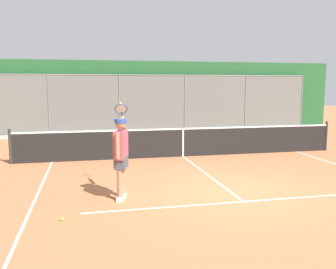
% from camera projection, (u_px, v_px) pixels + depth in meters
% --- Properties ---
extents(ground_plane, '(60.00, 60.00, 0.00)m').
position_uv_depth(ground_plane, '(231.00, 193.00, 8.17)').
color(ground_plane, '#B76B42').
extents(court_line_markings, '(8.48, 8.96, 0.01)m').
position_uv_depth(court_line_markings, '(251.00, 207.00, 7.18)').
color(court_line_markings, white).
rests_on(court_line_markings, ground).
extents(fence_backdrop, '(19.02, 1.37, 3.52)m').
position_uv_depth(fence_backdrop, '(150.00, 98.00, 18.26)').
color(fence_backdrop, slate).
rests_on(fence_backdrop, ground).
extents(tennis_net, '(10.89, 0.09, 1.07)m').
position_uv_depth(tennis_net, '(183.00, 142.00, 12.22)').
color(tennis_net, '#2D2D2D').
rests_on(tennis_net, ground).
extents(tennis_player, '(0.42, 1.42, 1.99)m').
position_uv_depth(tennis_player, '(121.00, 152.00, 7.61)').
color(tennis_player, silver).
rests_on(tennis_player, ground).
extents(tennis_ball_near_net, '(0.07, 0.07, 0.07)m').
position_uv_depth(tennis_ball_near_net, '(62.00, 219.00, 6.48)').
color(tennis_ball_near_net, '#C1D138').
rests_on(tennis_ball_near_net, ground).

